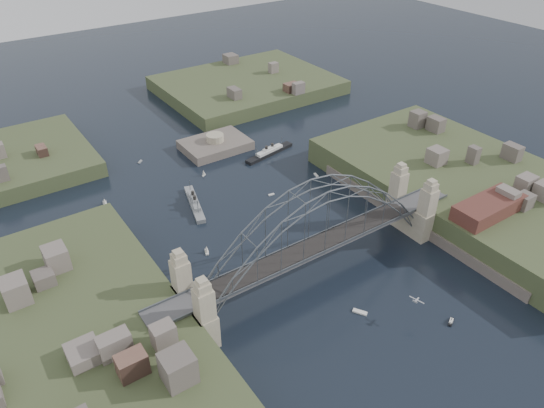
{
  "coord_description": "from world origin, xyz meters",
  "views": [
    {
      "loc": [
        -60.43,
        -70.23,
        80.94
      ],
      "look_at": [
        0.0,
        18.0,
        10.0
      ],
      "focal_mm": 33.51,
      "sensor_mm": 36.0,
      "label": 1
    }
  ],
  "objects_px": {
    "fort_island": "(216,150)",
    "wharf_shed": "(489,207)",
    "naval_cruiser_far": "(80,151)",
    "naval_cruiser_near": "(194,203)",
    "ocean_liner": "(269,152)",
    "bridge": "(317,232)"
  },
  "relations": [
    {
      "from": "fort_island",
      "to": "ocean_liner",
      "type": "bearing_deg",
      "value": -46.93
    },
    {
      "from": "bridge",
      "to": "naval_cruiser_near",
      "type": "height_order",
      "value": "bridge"
    },
    {
      "from": "naval_cruiser_far",
      "to": "fort_island",
      "type": "bearing_deg",
      "value": -30.25
    },
    {
      "from": "naval_cruiser_near",
      "to": "ocean_liner",
      "type": "bearing_deg",
      "value": 21.4
    },
    {
      "from": "ocean_liner",
      "to": "fort_island",
      "type": "bearing_deg",
      "value": 133.07
    },
    {
      "from": "wharf_shed",
      "to": "ocean_liner",
      "type": "height_order",
      "value": "wharf_shed"
    },
    {
      "from": "bridge",
      "to": "ocean_liner",
      "type": "height_order",
      "value": "bridge"
    },
    {
      "from": "naval_cruiser_near",
      "to": "bridge",
      "type": "bearing_deg",
      "value": -76.21
    },
    {
      "from": "wharf_shed",
      "to": "ocean_liner",
      "type": "distance_m",
      "value": 73.18
    },
    {
      "from": "wharf_shed",
      "to": "naval_cruiser_far",
      "type": "height_order",
      "value": "wharf_shed"
    },
    {
      "from": "ocean_liner",
      "to": "bridge",
      "type": "bearing_deg",
      "value": -114.05
    },
    {
      "from": "naval_cruiser_far",
      "to": "wharf_shed",
      "type": "bearing_deg",
      "value": -56.24
    },
    {
      "from": "wharf_shed",
      "to": "naval_cruiser_near",
      "type": "distance_m",
      "value": 78.72
    },
    {
      "from": "naval_cruiser_far",
      "to": "ocean_liner",
      "type": "relative_size",
      "value": 0.78
    },
    {
      "from": "bridge",
      "to": "wharf_shed",
      "type": "distance_m",
      "value": 46.23
    },
    {
      "from": "fort_island",
      "to": "naval_cruiser_far",
      "type": "bearing_deg",
      "value": 149.75
    },
    {
      "from": "fort_island",
      "to": "ocean_liner",
      "type": "xyz_separation_m",
      "value": [
        13.02,
        -13.93,
        1.1
      ]
    },
    {
      "from": "naval_cruiser_near",
      "to": "naval_cruiser_far",
      "type": "distance_m",
      "value": 53.72
    },
    {
      "from": "wharf_shed",
      "to": "ocean_liner",
      "type": "bearing_deg",
      "value": 105.16
    },
    {
      "from": "fort_island",
      "to": "wharf_shed",
      "type": "height_order",
      "value": "wharf_shed"
    },
    {
      "from": "bridge",
      "to": "wharf_shed",
      "type": "height_order",
      "value": "bridge"
    },
    {
      "from": "wharf_shed",
      "to": "naval_cruiser_near",
      "type": "height_order",
      "value": "wharf_shed"
    }
  ]
}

